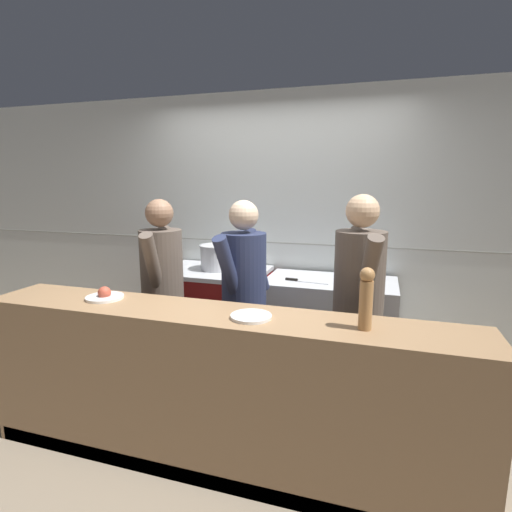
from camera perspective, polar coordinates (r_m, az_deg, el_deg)
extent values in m
plane|color=#7F705B|center=(3.12, -4.51, -23.61)|extent=(14.00, 14.00, 0.00)
cube|color=silver|center=(3.99, 3.02, 4.12)|extent=(8.00, 0.06, 2.60)
cube|color=gray|center=(3.98, 2.88, 1.92)|extent=(8.00, 0.00, 0.01)
cube|color=maroon|center=(3.97, -5.91, -8.71)|extent=(0.98, 0.70, 0.88)
cube|color=#B7BABF|center=(3.85, -6.04, -2.24)|extent=(1.00, 0.71, 0.04)
cube|color=#B7BABF|center=(3.66, -8.02, -9.37)|extent=(0.88, 0.03, 0.10)
cube|color=#B7BABF|center=(3.70, 10.37, -10.19)|extent=(1.13, 0.65, 0.90)
cube|color=black|center=(3.59, 9.50, -17.86)|extent=(1.11, 0.04, 0.10)
cube|color=#93704C|center=(2.58, -5.78, -18.52)|extent=(3.04, 0.45, 1.00)
cube|color=black|center=(2.68, -7.53, -28.91)|extent=(2.98, 0.04, 0.10)
cylinder|color=#B7BABF|center=(3.82, -5.51, -0.17)|extent=(0.32, 0.32, 0.24)
cylinder|color=#B7BABF|center=(3.81, -5.54, 1.50)|extent=(0.34, 0.34, 0.01)
cube|color=#B7BABF|center=(3.46, 8.15, -3.76)|extent=(0.28, 0.07, 0.01)
cube|color=black|center=(3.51, 5.12, -3.34)|extent=(0.11, 0.04, 0.02)
cylinder|color=white|center=(2.81, -20.80, -5.54)|extent=(0.24, 0.24, 0.02)
sphere|color=#B24733|center=(2.80, -20.84, -4.94)|extent=(0.08, 0.08, 0.08)
cylinder|color=white|center=(2.27, -0.71, -8.62)|extent=(0.23, 0.23, 0.02)
cylinder|color=#AD7A47|center=(2.14, 15.40, -6.80)|extent=(0.07, 0.07, 0.26)
sphere|color=#AD7A47|center=(2.10, 15.62, -2.60)|extent=(0.08, 0.08, 0.08)
cube|color=black|center=(3.43, -12.80, -13.26)|extent=(0.31, 0.24, 0.76)
cylinder|color=brown|center=(3.21, -13.30, -1.89)|extent=(0.39, 0.39, 0.63)
sphere|color=#8C664C|center=(3.15, -13.65, 5.98)|extent=(0.21, 0.21, 0.21)
cylinder|color=brown|center=(3.38, -12.32, 0.04)|extent=(0.16, 0.33, 0.52)
cylinder|color=brown|center=(3.02, -14.53, -1.32)|extent=(0.16, 0.33, 0.52)
cube|color=black|center=(3.17, -1.66, -15.06)|extent=(0.31, 0.24, 0.76)
cylinder|color=#262D4C|center=(2.93, -1.73, -2.78)|extent=(0.39, 0.39, 0.63)
sphere|color=beige|center=(2.86, -1.78, 5.86)|extent=(0.21, 0.21, 0.21)
cylinder|color=#262D4C|center=(3.08, 0.12, -0.71)|extent=(0.16, 0.33, 0.53)
cylinder|color=#262D4C|center=(2.76, -3.83, -2.11)|extent=(0.16, 0.33, 0.53)
cube|color=black|center=(3.04, 13.88, -16.30)|extent=(0.33, 0.27, 0.78)
cylinder|color=brown|center=(2.80, 14.53, -3.12)|extent=(0.43, 0.43, 0.65)
sphere|color=#D8AD84|center=(2.73, 14.98, 6.23)|extent=(0.22, 0.22, 0.22)
cylinder|color=brown|center=(2.97, 13.61, -0.78)|extent=(0.20, 0.34, 0.54)
cylinder|color=brown|center=(2.59, 15.75, -2.54)|extent=(0.20, 0.34, 0.54)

